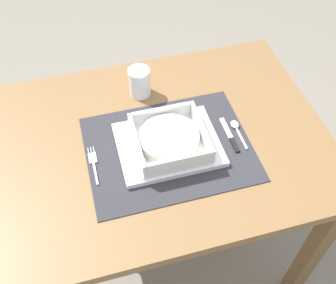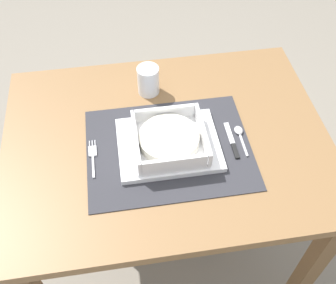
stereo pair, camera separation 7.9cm
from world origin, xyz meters
TOP-DOWN VIEW (x-y plane):
  - ground_plane at (0.00, 0.00)m, footprint 6.00×6.00m
  - dining_table at (0.00, 0.00)m, footprint 0.93×0.70m
  - placemat at (-0.00, -0.04)m, footprint 0.45×0.35m
  - serving_plate at (-0.00, -0.03)m, footprint 0.28×0.22m
  - porridge_bowl at (0.00, -0.04)m, footprint 0.19×0.19m
  - fork at (-0.21, -0.04)m, footprint 0.02×0.13m
  - spoon at (0.21, -0.02)m, footprint 0.02×0.11m
  - butter_knife at (0.18, -0.05)m, footprint 0.01×0.13m
  - drinking_glass at (-0.03, 0.20)m, footprint 0.07×0.07m

SIDE VIEW (x-z plane):
  - ground_plane at x=0.00m, z-range 0.00..0.00m
  - dining_table at x=0.00m, z-range 0.26..1.00m
  - placemat at x=0.00m, z-range 0.75..0.75m
  - fork at x=-0.21m, z-range 0.75..0.75m
  - butter_knife at x=0.18m, z-range 0.75..0.75m
  - spoon at x=0.21m, z-range 0.75..0.76m
  - serving_plate at x=0.00m, z-range 0.75..0.76m
  - porridge_bowl at x=0.00m, z-range 0.76..0.81m
  - drinking_glass at x=-0.03m, z-range 0.74..0.83m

